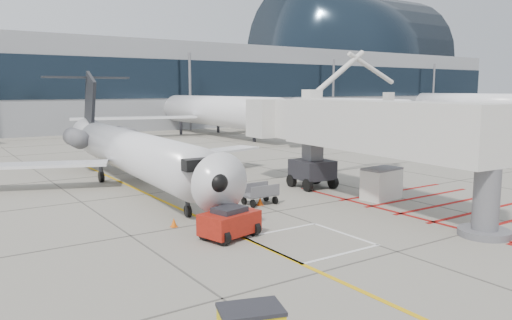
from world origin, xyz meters
TOP-DOWN VIEW (x-y plane):
  - ground_plane at (0.00, 0.00)m, footprint 260.00×260.00m
  - regional_jet at (-4.03, 12.42)m, footprint 25.00×30.70m
  - jet_bridge at (5.32, 1.87)m, footprint 10.37×19.77m
  - pushback_tug at (-4.52, 1.34)m, footprint 2.77×2.10m
  - baggage_cart at (0.14, 5.85)m, footprint 1.91×1.21m
  - ground_power_unit at (6.84, 3.00)m, footprint 2.46×1.60m
  - cone_nose at (-5.81, 4.25)m, footprint 0.31×0.31m
  - cone_side at (0.02, 5.63)m, footprint 0.34×0.34m
  - terminal_building at (10.00, 70.00)m, footprint 180.00×28.00m
  - terminal_glass_band at (10.00, 55.95)m, footprint 180.00×0.10m
  - terminal_dome at (70.00, 70.00)m, footprint 40.00×28.00m
  - bg_aircraft_c at (18.51, 46.00)m, footprint 36.54×40.60m
  - bg_aircraft_d at (42.48, 46.00)m, footprint 33.19×36.88m
  - bg_aircraft_e at (78.67, 46.00)m, footprint 37.13×41.26m

SIDE VIEW (x-z plane):
  - ground_plane at x=0.00m, z-range 0.00..0.00m
  - cone_nose at x=-5.81m, z-range 0.00..0.43m
  - cone_side at x=0.02m, z-range 0.00..0.47m
  - baggage_cart at x=0.14m, z-range 0.00..1.20m
  - pushback_tug at x=-4.52m, z-range 0.00..1.44m
  - ground_power_unit at x=6.84m, z-range 0.00..1.84m
  - jet_bridge at x=5.32m, z-range 0.00..7.68m
  - regional_jet at x=-4.03m, z-range 0.00..7.70m
  - bg_aircraft_d at x=42.48m, z-range 0.00..11.06m
  - bg_aircraft_c at x=18.51m, z-range 0.00..12.18m
  - bg_aircraft_e at x=78.67m, z-range 0.00..12.38m
  - terminal_building at x=10.00m, z-range 0.00..14.00m
  - terminal_glass_band at x=10.00m, z-range 5.00..11.00m
  - terminal_dome at x=70.00m, z-range 0.00..28.00m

